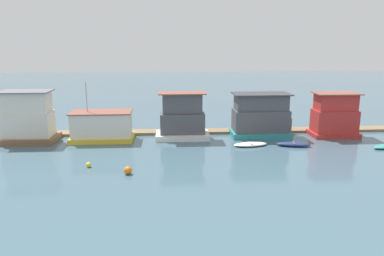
{
  "coord_description": "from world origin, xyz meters",
  "views": [
    {
      "loc": [
        -2.71,
        -42.06,
        10.85
      ],
      "look_at": [
        0.0,
        -1.0,
        1.4
      ],
      "focal_mm": 35.0,
      "sensor_mm": 36.0,
      "label": 1
    }
  ],
  "objects": [
    {
      "name": "houseboat_white",
      "position": [
        -1.05,
        -0.06,
        2.25
      ],
      "size": [
        6.12,
        3.54,
        5.32
      ],
      "color": "white",
      "rests_on": "ground_plane"
    },
    {
      "name": "dinghy_navy",
      "position": [
        10.66,
        -4.36,
        0.23
      ],
      "size": [
        3.77,
        1.88,
        0.46
      ],
      "color": "navy",
      "rests_on": "ground_plane"
    },
    {
      "name": "dock_walkway",
      "position": [
        0.0,
        2.55,
        0.15
      ],
      "size": [
        51.0,
        2.13,
        0.3
      ],
      "primitive_type": "cube",
      "color": "#846B4C",
      "rests_on": "ground_plane"
    },
    {
      "name": "houseboat_brown",
      "position": [
        -18.2,
        -0.45,
        2.59
      ],
      "size": [
        6.12,
        3.98,
        5.69
      ],
      "color": "brown",
      "rests_on": "ground_plane"
    },
    {
      "name": "buoy_yellow",
      "position": [
        -9.8,
        -9.86,
        0.23
      ],
      "size": [
        0.45,
        0.45,
        0.45
      ],
      "primitive_type": "sphere",
      "color": "yellow",
      "rests_on": "ground_plane"
    },
    {
      "name": "houseboat_red",
      "position": [
        16.85,
        -0.17,
        2.38
      ],
      "size": [
        5.42,
        3.36,
        5.14
      ],
      "color": "red",
      "rests_on": "ground_plane"
    },
    {
      "name": "houseboat_yellow",
      "position": [
        -10.12,
        -0.47,
        1.62
      ],
      "size": [
        6.95,
        3.76,
        6.61
      ],
      "color": "gold",
      "rests_on": "ground_plane"
    },
    {
      "name": "ground_plane",
      "position": [
        0.0,
        0.0,
        0.0
      ],
      "size": [
        200.0,
        200.0,
        0.0
      ],
      "primitive_type": "plane",
      "color": "#426070"
    },
    {
      "name": "mooring_post_near_right",
      "position": [
        10.43,
        1.24,
        0.65
      ],
      "size": [
        0.31,
        0.31,
        1.31
      ],
      "primitive_type": "cylinder",
      "color": "brown",
      "rests_on": "ground_plane"
    },
    {
      "name": "buoy_orange",
      "position": [
        -6.13,
        -11.93,
        0.34
      ],
      "size": [
        0.68,
        0.68,
        0.68
      ],
      "primitive_type": "sphere",
      "color": "orange",
      "rests_on": "ground_plane"
    },
    {
      "name": "mooring_post_far_left",
      "position": [
        12.12,
        1.24,
        0.95
      ],
      "size": [
        0.28,
        0.28,
        1.9
      ],
      "primitive_type": "cylinder",
      "color": "#846B4C",
      "rests_on": "ground_plane"
    },
    {
      "name": "dinghy_white",
      "position": [
        6.07,
        -3.94,
        0.19
      ],
      "size": [
        3.83,
        1.9,
        0.38
      ],
      "color": "white",
      "rests_on": "ground_plane"
    },
    {
      "name": "houseboat_teal",
      "position": [
        8.16,
        0.43,
        2.38
      ],
      "size": [
        6.84,
        3.72,
        5.08
      ],
      "color": "teal",
      "rests_on": "ground_plane"
    }
  ]
}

